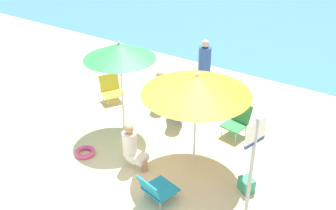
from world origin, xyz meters
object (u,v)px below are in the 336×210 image
(person_a, at_px, (160,88))
(person_c, at_px, (132,146))
(warning_sign, at_px, (253,156))
(person_b, at_px, (176,104))
(swim_ring, at_px, (85,152))
(beach_chair_b, at_px, (156,189))
(person_d, at_px, (204,73))
(beach_chair_a, at_px, (238,120))
(beach_bag, at_px, (246,184))
(umbrella_green, at_px, (119,51))
(beach_chair_c, at_px, (111,88))
(umbrella_orange, at_px, (197,85))

(person_a, bearing_deg, person_c, 158.84)
(person_c, bearing_deg, warning_sign, -0.31)
(person_b, distance_m, swim_ring, 2.26)
(person_a, distance_m, person_c, 2.42)
(beach_chair_b, bearing_deg, person_d, 30.22)
(beach_chair_a, bearing_deg, beach_bag, 40.33)
(person_d, height_order, swim_ring, person_d)
(warning_sign, relative_size, swim_ring, 4.47)
(person_b, bearing_deg, warning_sign, -164.34)
(person_a, distance_m, person_b, 0.87)
(umbrella_green, distance_m, swim_ring, 2.17)
(person_a, relative_size, person_b, 1.00)
(warning_sign, relative_size, beach_bag, 7.34)
(beach_chair_a, xyz_separation_m, swim_ring, (-2.24, -2.40, -0.29))
(person_c, height_order, warning_sign, warning_sign)
(beach_chair_a, distance_m, person_d, 1.56)
(person_b, height_order, person_c, person_b)
(beach_chair_a, xyz_separation_m, warning_sign, (1.18, -2.22, 0.89))
(beach_chair_a, height_order, swim_ring, beach_chair_a)
(beach_bag, bearing_deg, warning_sign, -67.20)
(beach_chair_b, xyz_separation_m, swim_ring, (-1.98, 0.33, -0.23))
(beach_chair_a, relative_size, person_a, 0.69)
(person_a, relative_size, warning_sign, 0.51)
(person_c, relative_size, beach_bag, 3.56)
(beach_chair_a, xyz_separation_m, person_c, (-1.21, -2.15, 0.11))
(beach_chair_a, relative_size, swim_ring, 1.57)
(beach_chair_b, xyz_separation_m, beach_chair_c, (-3.06, 2.45, 0.04))
(warning_sign, distance_m, swim_ring, 3.63)
(beach_chair_a, distance_m, person_b, 1.40)
(beach_chair_c, height_order, person_a, person_a)
(beach_chair_c, distance_m, swim_ring, 2.39)
(person_a, height_order, warning_sign, warning_sign)
(beach_chair_c, bearing_deg, person_c, -11.60)
(person_d, distance_m, warning_sign, 3.88)
(umbrella_green, distance_m, warning_sign, 3.65)
(beach_chair_c, bearing_deg, beach_bag, 12.47)
(umbrella_green, distance_m, beach_bag, 3.64)
(beach_chair_b, distance_m, person_a, 3.37)
(umbrella_orange, distance_m, beach_bag, 1.99)
(person_c, height_order, person_d, person_d)
(person_c, bearing_deg, person_a, 112.55)
(umbrella_orange, xyz_separation_m, person_a, (-1.80, 1.48, -1.19))
(umbrella_orange, xyz_separation_m, beach_chair_a, (0.28, 1.39, -1.35))
(beach_chair_c, bearing_deg, umbrella_orange, 9.97)
(person_c, bearing_deg, swim_ring, -165.65)
(beach_chair_c, relative_size, person_c, 0.74)
(person_c, bearing_deg, person_d, 92.35)
(warning_sign, bearing_deg, person_d, 144.83)
(umbrella_orange, distance_m, person_b, 1.91)
(warning_sign, bearing_deg, beach_chair_b, -144.99)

